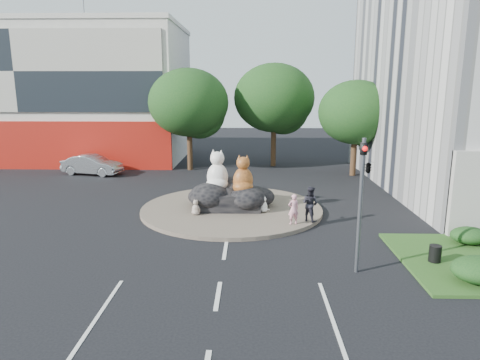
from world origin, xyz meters
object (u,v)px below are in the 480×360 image
object	(u,v)px
kitten_white	(263,204)
pedestrian_pink	(293,209)
pedestrian_dark	(310,204)
parked_car	(92,165)
litter_bin	(435,254)
cat_white	(217,170)
cat_tabby	(243,174)
kitten_calico	(196,207)

from	to	relation	value
kitten_white	pedestrian_pink	distance (m)	2.50
pedestrian_pink	pedestrian_dark	xyz separation A→B (m)	(0.87, 0.53, 0.14)
pedestrian_dark	parked_car	xyz separation A→B (m)	(-15.41, 12.20, -0.30)
pedestrian_pink	litter_bin	world-z (taller)	pedestrian_pink
cat_white	cat_tabby	world-z (taller)	cat_white
kitten_calico	litter_bin	distance (m)	11.53
cat_white	parked_car	world-z (taller)	cat_white
cat_tabby	kitten_white	distance (m)	1.95
kitten_calico	parked_car	distance (m)	14.80
cat_white	litter_bin	world-z (taller)	cat_white
litter_bin	cat_tabby	bearing A→B (deg)	137.53
pedestrian_dark	parked_car	bearing A→B (deg)	3.24
parked_car	kitten_calico	bearing A→B (deg)	-126.34
kitten_calico	pedestrian_pink	distance (m)	5.16
kitten_calico	kitten_white	xyz separation A→B (m)	(3.55, 0.59, 0.03)
kitten_calico	pedestrian_dark	bearing A→B (deg)	12.04
litter_bin	pedestrian_pink	bearing A→B (deg)	139.77
cat_tabby	litter_bin	distance (m)	10.38
pedestrian_pink	cat_white	bearing A→B (deg)	-57.07
kitten_white	pedestrian_pink	world-z (taller)	pedestrian_pink
cat_white	cat_tabby	bearing A→B (deg)	-7.37
cat_white	pedestrian_dark	bearing A→B (deg)	-15.15
cat_white	pedestrian_dark	world-z (taller)	cat_white
cat_white	cat_tabby	xyz separation A→B (m)	(1.43, -0.56, -0.10)
kitten_white	pedestrian_pink	bearing A→B (deg)	-99.26
cat_tabby	pedestrian_dark	distance (m)	4.10
cat_tabby	pedestrian_pink	distance (m)	3.82
kitten_white	cat_tabby	bearing A→B (deg)	108.73
pedestrian_pink	parked_car	world-z (taller)	pedestrian_pink
cat_white	kitten_calico	distance (m)	2.58
cat_white	pedestrian_pink	distance (m)	5.22
cat_tabby	litter_bin	bearing A→B (deg)	-46.39
cat_tabby	pedestrian_dark	world-z (taller)	cat_tabby
cat_tabby	kitten_white	bearing A→B (deg)	-31.77
cat_tabby	kitten_calico	bearing A→B (deg)	-158.39
cat_white	pedestrian_dark	distance (m)	5.60
cat_white	litter_bin	bearing A→B (deg)	-25.85
cat_tabby	parked_car	bearing A→B (deg)	136.13
cat_tabby	pedestrian_dark	xyz separation A→B (m)	(3.36, -2.10, -1.06)
kitten_white	litter_bin	size ratio (longest dim) A/B	1.36
cat_white	kitten_calico	size ratio (longest dim) A/B	2.77
pedestrian_pink	pedestrian_dark	world-z (taller)	pedestrian_dark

